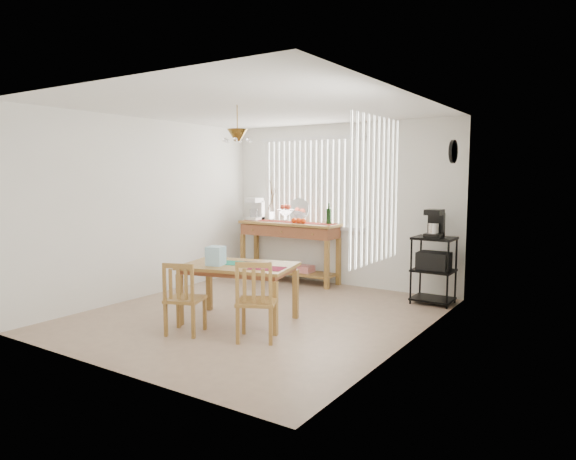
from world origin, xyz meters
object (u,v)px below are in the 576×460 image
Objects in this scene: wire_cart at (434,264)px; cart_items at (435,224)px; sideboard at (290,237)px; dining_table at (239,271)px; chair_left at (184,299)px; chair_right at (256,301)px.

wire_cart is 0.55m from cart_items.
wire_cart is (2.49, -0.17, -0.19)m from sideboard.
sideboard is 1.90× the size of wire_cart.
chair_left is at bearing -105.51° from dining_table.
dining_table is (-1.70, -2.17, 0.07)m from wire_cart.
chair_left is (-1.90, -2.91, -0.70)m from cart_items.
chair_right is at bearing -112.36° from wire_cart.
chair_left is at bearing -123.17° from cart_items.
sideboard is at bearing 108.64° from dining_table.
chair_left is (0.59, -3.07, -0.34)m from sideboard.
chair_right is at bearing -112.29° from cart_items.
sideboard is 2.50m from wire_cart.
wire_cart is 2.86m from chair_right.
sideboard is 1.19× the size of dining_table.
wire_cart is 2.76m from dining_table.
dining_table is at bearing 74.49° from chair_left.
sideboard is 4.62× the size of cart_items.
wire_cart is at bearing 56.74° from chair_left.
dining_table is at bearing -128.06° from wire_cart.
chair_left is (-0.20, -0.73, -0.22)m from dining_table.
sideboard is 2.52m from cart_items.
cart_items is at bearing -3.64° from sideboard.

